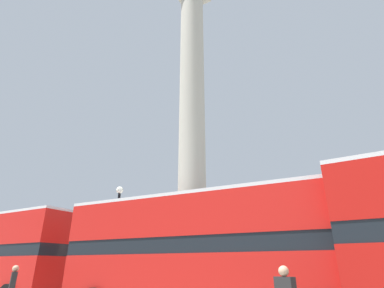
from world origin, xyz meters
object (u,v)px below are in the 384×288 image
at_px(street_lamp, 115,240).
at_px(equestrian_statue, 67,270).
at_px(bus_a, 206,248).
at_px(pedestrian_near_lamp, 12,288).
at_px(monument_column, 192,178).

bearing_deg(street_lamp, equestrian_statue, 151.61).
bearing_deg(bus_a, street_lamp, 162.57).
bearing_deg(pedestrian_near_lamp, equestrian_statue, 160.09).
bearing_deg(bus_a, equestrian_statue, 155.54).
distance_m(bus_a, street_lamp, 6.15).
relative_size(bus_a, equestrian_statue, 2.03).
distance_m(monument_column, equestrian_statue, 12.77).
bearing_deg(pedestrian_near_lamp, monument_column, 85.32).
bearing_deg(equestrian_statue, street_lamp, -55.87).
height_order(monument_column, street_lamp, monument_column).
relative_size(street_lamp, pedestrian_near_lamp, 3.24).
height_order(monument_column, bus_a, monument_column).
xyz_separation_m(equestrian_statue, pedestrian_near_lamp, (7.29, -8.80, -0.45)).
bearing_deg(monument_column, bus_a, -55.24).
bearing_deg(equestrian_statue, monument_column, -40.70).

